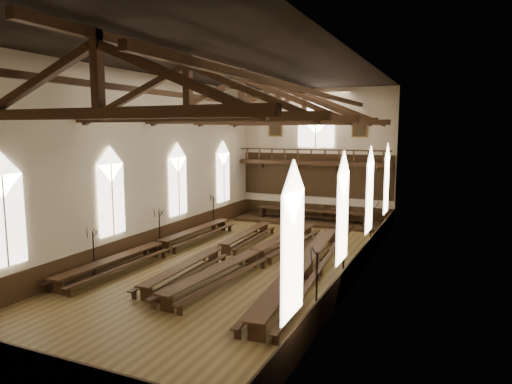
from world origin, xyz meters
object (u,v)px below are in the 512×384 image
at_px(candelabrum_right_near, 316,297).
at_px(dais, 312,222).
at_px(refectory_row_d, 304,265).
at_px(candelabrum_right_far, 370,234).
at_px(candelabrum_left_mid, 160,237).
at_px(candelabrum_right_mid, 343,266).
at_px(candelabrum_left_near, 94,261).
at_px(refectory_row_b, 219,249).
at_px(high_table, 312,211).
at_px(refectory_row_c, 255,254).
at_px(refectory_row_a, 160,245).
at_px(candelabrum_left_far, 213,218).

bearing_deg(candelabrum_right_near, dais, 107.63).
height_order(refectory_row_d, candelabrum_right_far, candelabrum_right_far).
bearing_deg(candelabrum_left_mid, candelabrum_right_near, -27.46).
distance_m(candelabrum_right_near, candelabrum_right_mid, 4.25).
bearing_deg(candelabrum_left_near, dais, 70.32).
relative_size(candelabrum_left_mid, candelabrum_right_near, 0.90).
relative_size(refectory_row_b, candelabrum_right_far, 5.03).
bearing_deg(candelabrum_left_mid, dais, 62.17).
xyz_separation_m(high_table, candelabrum_left_mid, (-5.79, -10.96, -0.15)).
bearing_deg(candelabrum_right_far, candelabrum_left_near, -136.46).
height_order(dais, candelabrum_right_mid, candelabrum_right_mid).
height_order(refectory_row_d, candelabrum_left_near, candelabrum_left_near).
relative_size(high_table, candelabrum_left_mid, 3.53).
height_order(refectory_row_d, high_table, high_table).
bearing_deg(candelabrum_left_mid, candelabrum_left_near, -90.00).
relative_size(dais, candelabrum_left_mid, 4.73).
xyz_separation_m(refectory_row_c, candelabrum_right_far, (4.80, 5.81, 0.27)).
xyz_separation_m(refectory_row_c, dais, (-0.51, 11.44, -0.47)).
bearing_deg(refectory_row_b, candelabrum_right_near, -38.21).
xyz_separation_m(refectory_row_d, candelabrum_right_far, (1.91, 6.63, 0.27)).
xyz_separation_m(high_table, candelabrum_right_far, (5.31, -5.63, -0.04)).
height_order(candelabrum_left_near, candelabrum_left_mid, candelabrum_left_mid).
bearing_deg(candelabrum_right_mid, candelabrum_left_near, -161.55).
height_order(refectory_row_a, dais, refectory_row_a).
bearing_deg(candelabrum_right_near, candelabrum_right_mid, 90.00).
xyz_separation_m(refectory_row_c, high_table, (-0.51, 11.44, 0.31)).
xyz_separation_m(candelabrum_right_mid, candelabrum_right_far, (-0.00, 6.84, 0.01)).
relative_size(refectory_row_a, high_table, 1.70).
xyz_separation_m(candelabrum_left_near, candelabrum_left_mid, (-0.00, 5.22, 0.03)).
xyz_separation_m(candelabrum_left_mid, candelabrum_right_far, (11.10, 5.32, 0.11)).
distance_m(candelabrum_left_near, candelabrum_right_far, 15.31).
height_order(dais, candelabrum_right_far, candelabrum_right_far).
bearing_deg(refectory_row_c, candelabrum_right_mid, -12.17).
bearing_deg(candelabrum_right_far, candelabrum_left_far, 174.75).
bearing_deg(candelabrum_left_far, candelabrum_left_mid, -90.00).
xyz_separation_m(candelabrum_left_near, candelabrum_right_mid, (11.10, 3.70, 0.14)).
xyz_separation_m(refectory_row_c, candelabrum_left_far, (-6.30, 6.83, 0.16)).
bearing_deg(dais, candelabrum_right_mid, -66.93).
bearing_deg(refectory_row_a, refectory_row_b, 11.41).
height_order(refectory_row_a, refectory_row_d, refectory_row_d).
distance_m(refectory_row_b, candelabrum_right_mid, 7.19).
xyz_separation_m(candelabrum_right_near, candelabrum_right_mid, (0.00, 4.25, 0.02)).
height_order(refectory_row_d, candelabrum_right_mid, candelabrum_right_mid).
height_order(refectory_row_c, dais, refectory_row_c).
bearing_deg(dais, candelabrum_left_mid, -117.83).
bearing_deg(high_table, candelabrum_left_far, -141.44).
relative_size(refectory_row_b, candelabrum_right_mid, 5.07).
bearing_deg(high_table, candelabrum_right_mid, -66.93).
bearing_deg(refectory_row_b, refectory_row_d, -11.95).
height_order(refectory_row_c, candelabrum_left_near, candelabrum_left_near).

